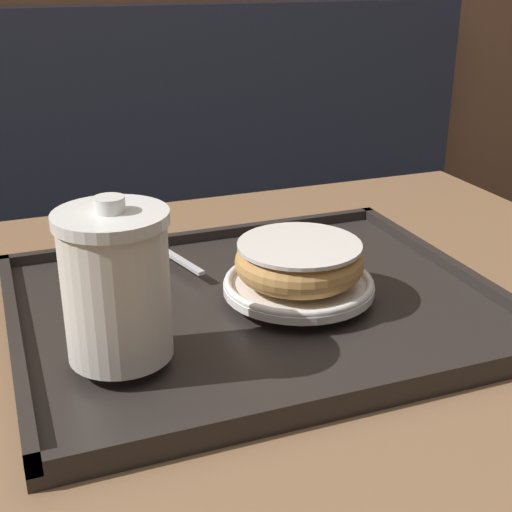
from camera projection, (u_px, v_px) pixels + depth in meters
booth_bench at (209, 308)px, 1.71m from camera, size 1.43×0.44×1.00m
cafe_table at (253, 451)px, 0.79m from camera, size 1.00×0.79×0.75m
serving_tray at (256, 307)px, 0.73m from camera, size 0.48×0.39×0.02m
coffee_cup_front at (116, 284)px, 0.59m from camera, size 0.09×0.09×0.14m
plate_with_chocolate_donut at (299, 284)px, 0.73m from camera, size 0.15×0.15×0.01m
donut_chocolate_glazed at (299, 261)px, 0.72m from camera, size 0.13×0.13×0.04m
spoon at (152, 241)px, 0.85m from camera, size 0.05×0.15×0.01m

